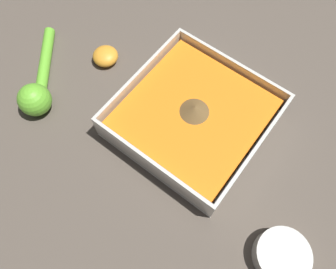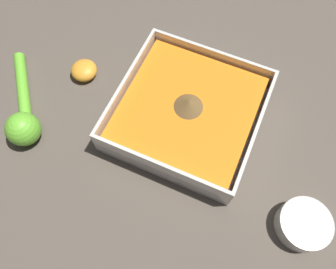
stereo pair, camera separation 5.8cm
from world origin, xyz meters
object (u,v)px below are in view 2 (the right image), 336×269
Objects in this scene: lemon_squeezer at (23,118)px; lemon_half at (84,70)px; square_dish at (188,113)px; spice_bowl at (303,225)px.

lemon_squeezer is 3.46× the size of lemon_half.
square_dish is at bearing 76.62° from lemon_squeezer.
lemon_half is (-0.23, 0.01, -0.01)m from square_dish.
square_dish reaches higher than spice_bowl.
square_dish is 0.23m from lemon_half.
spice_bowl is at bearing 53.05° from lemon_squeezer.
square_dish is 3.00× the size of spice_bowl.
spice_bowl is 0.53m from lemon_squeezer.
lemon_half is at bearing 124.27° from lemon_squeezer.
lemon_squeezer is at bearing -106.40° from lemon_half.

